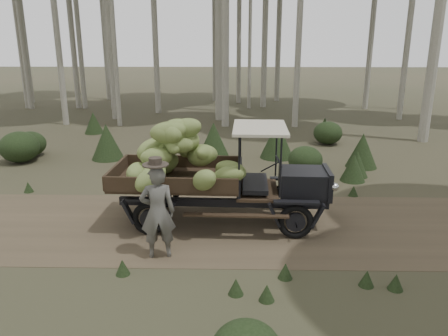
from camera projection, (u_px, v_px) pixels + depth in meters
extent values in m
plane|color=#473D2B|center=(164.00, 225.00, 10.20)|extent=(120.00, 120.00, 0.00)
cube|color=brown|center=(164.00, 225.00, 10.20)|extent=(70.00, 4.00, 0.01)
cube|color=black|center=(302.00, 182.00, 10.02)|extent=(1.06, 1.01, 0.57)
cube|color=black|center=(327.00, 183.00, 9.99)|extent=(0.14, 1.03, 0.64)
cube|color=black|center=(240.00, 177.00, 10.07)|extent=(0.13, 1.44, 0.57)
cube|color=#38281C|center=(178.00, 180.00, 10.17)|extent=(2.94, 1.95, 0.08)
cube|color=#38281C|center=(183.00, 162.00, 11.01)|extent=(2.88, 0.16, 0.33)
cube|color=#38281C|center=(171.00, 185.00, 9.23)|extent=(2.88, 0.16, 0.33)
cube|color=#38281C|center=(116.00, 171.00, 10.20)|extent=(0.12, 1.85, 0.33)
cube|color=beige|center=(260.00, 128.00, 9.72)|extent=(1.24, 1.79, 0.06)
cube|color=black|center=(225.00, 191.00, 10.60)|extent=(4.73, 0.26, 0.19)
cube|color=black|center=(223.00, 203.00, 9.85)|extent=(4.73, 0.26, 0.19)
torus|color=black|center=(289.00, 196.00, 11.00)|extent=(0.79, 0.17, 0.78)
torus|color=black|center=(296.00, 222.00, 9.42)|extent=(0.79, 0.17, 0.78)
torus|color=black|center=(164.00, 193.00, 11.17)|extent=(0.79, 0.17, 0.78)
torus|color=black|center=(150.00, 219.00, 9.59)|extent=(0.79, 0.17, 0.78)
sphere|color=beige|center=(327.00, 174.00, 10.41)|extent=(0.19, 0.19, 0.19)
sphere|color=beige|center=(335.00, 187.00, 9.53)|extent=(0.19, 0.19, 0.19)
ellipsoid|color=olive|center=(161.00, 164.00, 10.57)|extent=(0.96, 0.92, 0.73)
ellipsoid|color=olive|center=(167.00, 149.00, 10.31)|extent=(0.71, 0.86, 0.43)
ellipsoid|color=olive|center=(188.00, 140.00, 10.16)|extent=(0.74, 0.95, 0.58)
ellipsoid|color=olive|center=(184.00, 129.00, 9.92)|extent=(1.05, 0.71, 0.70)
ellipsoid|color=olive|center=(151.00, 173.00, 9.86)|extent=(0.82, 0.70, 0.47)
ellipsoid|color=olive|center=(187.00, 149.00, 10.54)|extent=(0.45, 0.71, 0.47)
ellipsoid|color=olive|center=(177.00, 139.00, 10.02)|extent=(0.60, 1.00, 0.67)
ellipsoid|color=olive|center=(170.00, 133.00, 9.76)|extent=(0.84, 0.94, 0.51)
ellipsoid|color=olive|center=(231.00, 170.00, 9.90)|extent=(0.93, 0.86, 0.46)
ellipsoid|color=olive|center=(207.00, 154.00, 10.12)|extent=(0.72, 1.02, 0.63)
ellipsoid|color=olive|center=(173.00, 143.00, 9.86)|extent=(0.53, 0.87, 0.61)
ellipsoid|color=olive|center=(168.00, 132.00, 9.71)|extent=(0.98, 0.60, 0.59)
ellipsoid|color=olive|center=(228.00, 176.00, 9.46)|extent=(1.00, 0.82, 0.69)
ellipsoid|color=olive|center=(157.00, 157.00, 9.78)|extent=(0.81, 0.60, 0.44)
ellipsoid|color=olive|center=(182.00, 144.00, 9.97)|extent=(0.78, 1.02, 0.56)
ellipsoid|color=olive|center=(166.00, 134.00, 9.71)|extent=(0.76, 0.57, 0.48)
ellipsoid|color=olive|center=(137.00, 173.00, 9.80)|extent=(0.49, 0.78, 0.52)
ellipsoid|color=olive|center=(154.00, 149.00, 10.27)|extent=(1.09, 0.93, 0.74)
ellipsoid|color=olive|center=(178.00, 144.00, 9.95)|extent=(0.89, 0.75, 0.46)
ellipsoid|color=olive|center=(178.00, 130.00, 9.84)|extent=(0.93, 1.03, 0.63)
ellipsoid|color=olive|center=(163.00, 164.00, 10.45)|extent=(1.01, 0.99, 0.63)
ellipsoid|color=olive|center=(201.00, 155.00, 10.19)|extent=(1.04, 1.04, 0.75)
ellipsoid|color=olive|center=(151.00, 178.00, 9.16)|extent=(0.98, 0.91, 0.78)
ellipsoid|color=olive|center=(204.00, 180.00, 9.10)|extent=(0.82, 0.94, 0.72)
imported|color=#595751|center=(158.00, 212.00, 8.50)|extent=(0.76, 0.57, 1.89)
cylinder|color=#362D25|center=(155.00, 165.00, 8.22)|extent=(0.58, 0.58, 0.03)
cylinder|color=#362D25|center=(155.00, 161.00, 8.20)|extent=(0.29, 0.29, 0.15)
cone|color=#233319|center=(353.00, 168.00, 13.29)|extent=(0.76, 0.76, 0.84)
cone|color=#233319|center=(277.00, 139.00, 15.85)|extent=(1.23, 1.23, 1.37)
ellipsoid|color=#233319|center=(328.00, 133.00, 17.92)|extent=(1.17, 1.17, 0.93)
cone|color=#233319|center=(170.00, 136.00, 18.44)|extent=(0.44, 0.44, 0.49)
cone|color=#233319|center=(94.00, 123.00, 20.01)|extent=(0.88, 0.88, 0.97)
ellipsoid|color=#233319|center=(305.00, 160.00, 14.03)|extent=(1.10, 1.10, 0.88)
cone|color=#233319|center=(325.00, 126.00, 19.82)|extent=(0.69, 0.69, 0.76)
ellipsoid|color=#233319|center=(30.00, 144.00, 16.10)|extent=(1.14, 1.14, 0.91)
cone|color=#233319|center=(214.00, 140.00, 15.87)|extent=(1.17, 1.17, 1.30)
cone|color=#233319|center=(107.00, 142.00, 15.69)|extent=(1.15, 1.15, 1.28)
cone|color=#233319|center=(356.00, 164.00, 13.73)|extent=(0.75, 0.75, 0.83)
cone|color=#233319|center=(362.00, 150.00, 14.69)|extent=(1.05, 1.05, 1.16)
ellipsoid|color=#233319|center=(19.00, 147.00, 15.27)|extent=(1.35, 1.35, 1.08)
cone|color=#233319|center=(294.00, 181.00, 12.87)|extent=(0.27, 0.27, 0.30)
cone|color=#233319|center=(285.00, 271.00, 7.91)|extent=(0.27, 0.27, 0.30)
cone|color=#233319|center=(396.00, 282.00, 7.55)|extent=(0.27, 0.27, 0.30)
cone|color=#233319|center=(197.00, 181.00, 12.91)|extent=(0.27, 0.27, 0.30)
cone|color=#233319|center=(122.00, 267.00, 8.04)|extent=(0.27, 0.27, 0.30)
cone|color=#233319|center=(267.00, 293.00, 7.23)|extent=(0.27, 0.27, 0.30)
cone|color=#233319|center=(236.00, 286.00, 7.41)|extent=(0.27, 0.27, 0.30)
cone|color=#233319|center=(28.00, 187.00, 12.38)|extent=(0.27, 0.27, 0.30)
cone|color=#233319|center=(207.00, 182.00, 12.84)|extent=(0.27, 0.27, 0.30)
cone|color=#233319|center=(240.00, 186.00, 12.47)|extent=(0.27, 0.27, 0.30)
cone|color=#233319|center=(367.00, 278.00, 7.67)|extent=(0.27, 0.27, 0.30)
cone|color=#233319|center=(353.00, 191.00, 12.07)|extent=(0.27, 0.27, 0.30)
cone|color=#233319|center=(151.00, 184.00, 12.64)|extent=(0.27, 0.27, 0.30)
cone|color=#233319|center=(146.00, 180.00, 12.95)|extent=(0.27, 0.27, 0.30)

